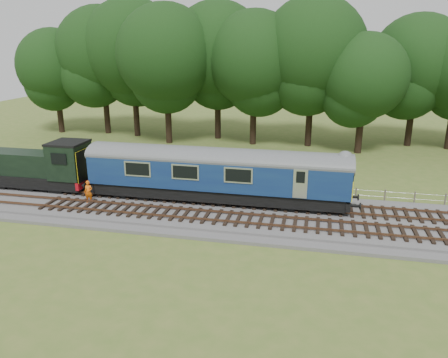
# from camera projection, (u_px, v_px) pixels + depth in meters

# --- Properties ---
(ground) EXTENTS (120.00, 120.00, 0.00)m
(ground) POSITION_uv_depth(u_px,v_px,m) (296.00, 220.00, 28.39)
(ground) COLOR #4F6B27
(ground) RESTS_ON ground
(ballast) EXTENTS (70.00, 7.00, 0.35)m
(ballast) POSITION_uv_depth(u_px,v_px,m) (296.00, 217.00, 28.34)
(ballast) COLOR #4C4C4F
(ballast) RESTS_ON ground
(track_north) EXTENTS (67.20, 2.40, 0.21)m
(track_north) POSITION_uv_depth(u_px,v_px,m) (298.00, 206.00, 29.57)
(track_north) COLOR black
(track_north) RESTS_ON ballast
(track_south) EXTENTS (67.20, 2.40, 0.21)m
(track_south) POSITION_uv_depth(u_px,v_px,m) (295.00, 223.00, 26.78)
(track_south) COLOR black
(track_south) RESTS_ON ballast
(fence) EXTENTS (64.00, 0.12, 1.00)m
(fence) POSITION_uv_depth(u_px,v_px,m) (300.00, 197.00, 32.59)
(fence) COLOR #6B6054
(fence) RESTS_ON ground
(tree_line) EXTENTS (70.00, 8.00, 18.00)m
(tree_line) POSITION_uv_depth(u_px,v_px,m) (308.00, 145.00, 48.90)
(tree_line) COLOR black
(tree_line) RESTS_ON ground
(dmu_railcar) EXTENTS (18.05, 2.86, 3.88)m
(dmu_railcar) POSITION_uv_depth(u_px,v_px,m) (216.00, 170.00, 30.07)
(dmu_railcar) COLOR black
(dmu_railcar) RESTS_ON ground
(shunter_loco) EXTENTS (8.92, 2.60, 3.38)m
(shunter_loco) POSITION_uv_depth(u_px,v_px,m) (38.00, 167.00, 33.10)
(shunter_loco) COLOR black
(shunter_loco) RESTS_ON ground
(worker) EXTENTS (0.60, 0.42, 1.58)m
(worker) POSITION_uv_depth(u_px,v_px,m) (88.00, 192.00, 30.16)
(worker) COLOR #FF670D
(worker) RESTS_ON ballast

